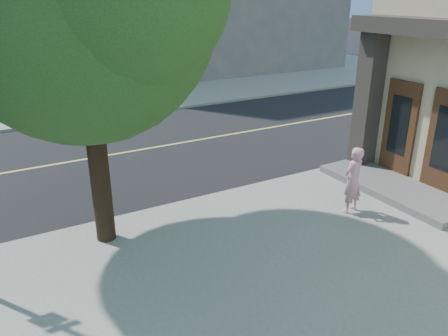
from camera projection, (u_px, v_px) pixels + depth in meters
ground at (4, 248)px, 9.28m from camera, size 140.00×140.00×0.00m
sidewalk_ne at (177, 64)px, 32.83m from camera, size 29.00×25.00×0.12m
man_on_phone at (353, 180)px, 10.29m from camera, size 0.64×0.48×1.60m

